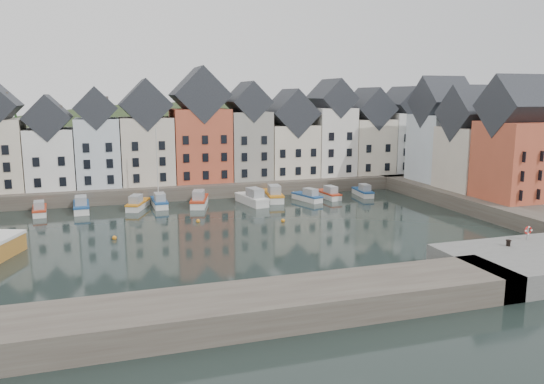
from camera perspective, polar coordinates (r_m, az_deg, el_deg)
name	(u,v)px	position (r m, az deg, el deg)	size (l,w,h in m)	color
ground	(246,236)	(59.01, -2.76, -4.73)	(260.00, 260.00, 0.00)	black
far_quay	(199,184)	(87.50, -7.88, 0.81)	(90.00, 16.00, 2.00)	#483F37
right_quay	(502,202)	(79.03, 23.48, -0.98)	(14.00, 54.00, 2.00)	#483F37
near_wall	(187,316)	(36.33, -9.18, -13.02)	(50.00, 6.00, 2.00)	#483F37
hillside	(180,252)	(116.87, -9.87, -6.38)	(153.60, 70.40, 64.00)	#27341A
far_terrace	(220,137)	(85.21, -5.63, 5.94)	(72.37, 8.16, 17.78)	#F0E3C9
right_terrace	(475,141)	(81.21, 21.00, 5.12)	(8.30, 24.25, 16.36)	silver
mooring_buoys	(202,226)	(63.18, -7.54, -3.66)	(20.50, 5.50, 0.50)	orange
boat_a	(40,210)	(75.58, -23.72, -1.78)	(2.12, 5.52, 2.07)	silver
boat_b	(81,206)	(75.49, -19.83, -1.44)	(2.23, 6.45, 2.45)	silver
boat_c	(138,204)	(75.03, -14.25, -1.26)	(3.78, 6.08, 2.23)	silver
boat_d	(159,202)	(75.72, -12.03, -1.02)	(1.98, 5.90, 11.18)	silver
boat_e	(199,201)	(75.36, -7.83, -0.92)	(3.74, 6.90, 2.53)	silver
boat_f	(252,199)	(75.74, -2.13, -0.73)	(3.45, 7.29, 2.69)	silver
boat_g	(273,195)	(78.46, 0.14, -0.34)	(3.08, 7.18, 2.67)	silver
boat_h	(308,197)	(78.39, 3.86, -0.50)	(3.25, 5.78, 2.12)	silver
boat_i	(328,194)	(80.62, 6.09, -0.22)	(2.26, 5.79, 2.17)	silver
boat_j	(363,192)	(83.37, 9.77, 0.02)	(2.25, 5.62, 2.10)	silver
mooring_bollard	(508,243)	(52.30, 24.08, -5.00)	(0.48, 0.48, 0.56)	black
life_ring_post	(528,231)	(55.22, 25.83, -3.77)	(0.80, 0.17, 1.30)	gray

